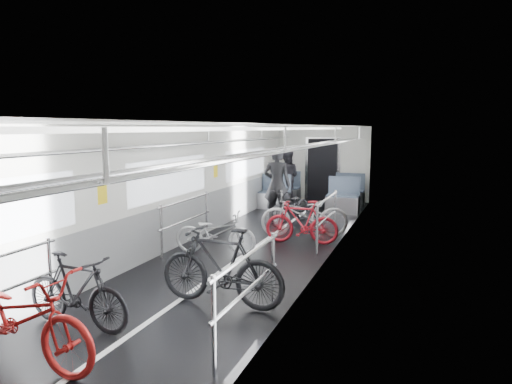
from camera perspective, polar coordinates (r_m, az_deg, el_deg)
car_shell at (r=9.93m, az=2.09°, el=0.93°), size 3.02×14.01×2.41m
bike_left_near at (r=5.20m, az=-27.52°, el=-13.82°), size 1.92×0.73×1.00m
bike_left_mid at (r=5.87m, az=-21.51°, el=-11.46°), size 1.54×0.52×0.91m
bike_left_far at (r=8.61m, az=-5.07°, el=-5.10°), size 1.61×0.81×0.81m
bike_right_near at (r=6.13m, az=-4.38°, el=-9.26°), size 1.80×0.54×1.07m
bike_right_mid at (r=9.95m, az=6.10°, el=-2.78°), size 2.00×1.24×0.99m
bike_right_far at (r=9.37m, az=5.72°, el=-3.74°), size 1.53×0.57×0.90m
bike_aisle at (r=11.27m, az=4.39°, el=-1.82°), size 1.04×1.74×0.86m
person_standing at (r=11.41m, az=2.63°, el=0.92°), size 0.71×0.49×1.89m
person_seated at (r=14.28m, az=3.84°, el=1.92°), size 0.86×0.69×1.67m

